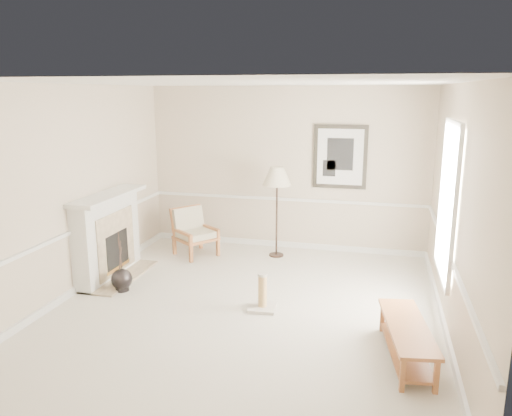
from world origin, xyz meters
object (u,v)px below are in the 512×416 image
(bench, at_px, (407,336))
(floor_vase, at_px, (122,280))
(armchair, at_px, (193,229))
(floor_lamp, at_px, (277,179))
(scratching_post, at_px, (262,298))

(bench, bearing_deg, floor_vase, 166.09)
(armchair, relative_size, bench, 0.64)
(floor_lamp, bearing_deg, armchair, -170.27)
(floor_lamp, xyz_separation_m, bench, (2.05, -3.04, -1.10))
(armchair, height_order, scratching_post, armchair)
(armchair, xyz_separation_m, floor_lamp, (1.45, 0.25, 0.92))
(armchair, distance_m, scratching_post, 2.61)
(floor_vase, bearing_deg, armchair, 78.05)
(floor_lamp, height_order, scratching_post, floor_lamp)
(floor_vase, bearing_deg, scratching_post, -3.27)
(floor_vase, height_order, armchair, floor_vase)
(floor_vase, xyz_separation_m, floor_lamp, (1.83, 2.08, 1.20))
(floor_lamp, bearing_deg, bench, -56.00)
(floor_vase, relative_size, bench, 0.63)
(bench, distance_m, scratching_post, 1.97)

